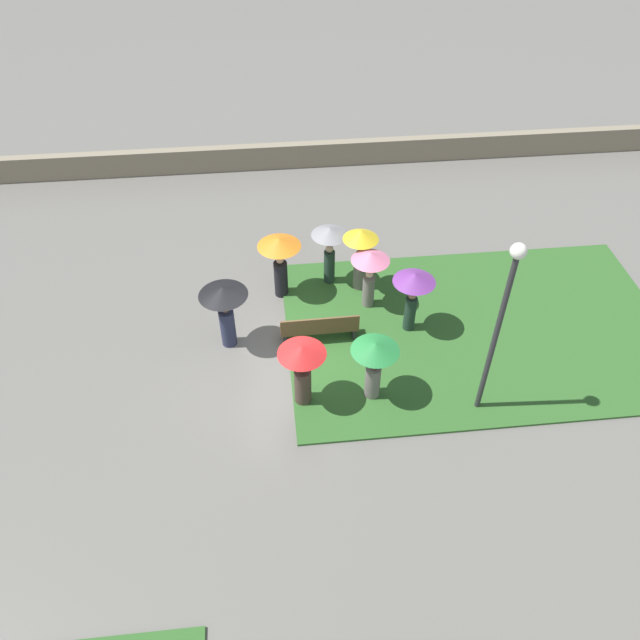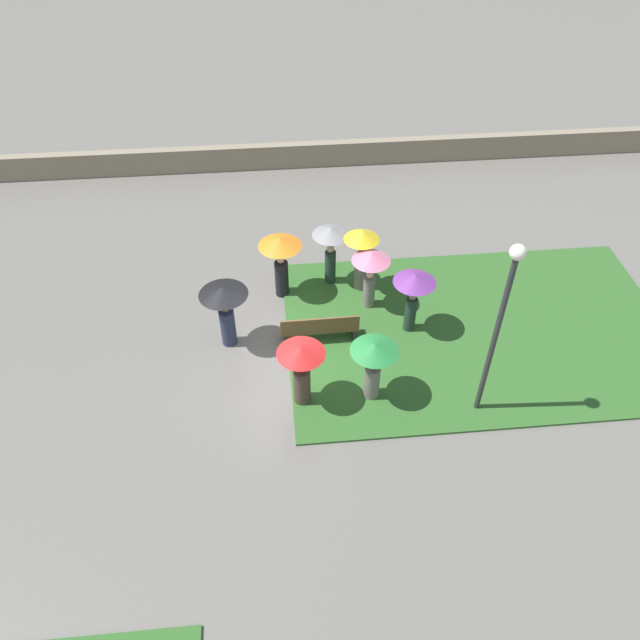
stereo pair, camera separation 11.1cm
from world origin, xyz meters
The scene contains 13 objects.
ground_plane centered at (0.00, 0.00, 0.00)m, with size 90.00×90.00×0.00m, color #66635E.
lawn_patch_near centered at (-5.03, -0.55, 0.03)m, with size 9.93×6.37×0.06m.
parapet_wall centered at (0.00, -9.56, 0.44)m, with size 45.00×0.35×0.88m.
park_bench centered at (-0.88, -0.54, 0.48)m, with size 1.98×0.45×0.90m.
lamp_post centered at (-4.28, 1.97, 2.96)m, with size 0.32×0.32×4.64m.
crowd_person_black centered at (1.41, -0.74, 1.34)m, with size 1.20×1.20×1.84m.
crowd_person_grey centered at (-1.40, -2.89, 1.37)m, with size 1.00×1.00×1.86m.
crowd_person_green centered at (-1.91, 1.37, 1.24)m, with size 1.09×1.09×1.73m.
crowd_person_orange centered at (-0.03, -2.52, 1.37)m, with size 1.15×1.15×1.88m.
crowd_person_red centered at (-0.30, 1.37, 1.22)m, with size 1.08×1.08×1.80m.
crowd_person_purple centered at (-3.23, -0.76, 1.42)m, with size 1.06×1.06×1.85m.
crowd_person_pink centered at (-2.32, -1.79, 1.31)m, with size 1.01×1.01×1.78m.
crowd_person_yellow centered at (-2.18, -2.53, 1.44)m, with size 0.96×0.96×1.97m.
Camera 2 is at (0.17, 10.72, 11.32)m, focal length 35.00 mm.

